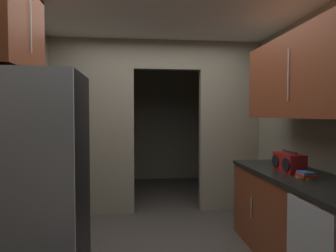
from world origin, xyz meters
name	(u,v)px	position (x,y,z in m)	size (l,w,h in m)	color
kitchen_overhead_slab	(165,13)	(0.00, 0.47, 2.59)	(3.50, 7.10, 0.06)	silver
kitchen_partition	(154,122)	(-0.05, 1.55, 1.36)	(3.10, 0.12, 2.56)	gray
adjoining_room_shell	(152,124)	(0.00, 3.17, 1.28)	(3.10, 2.35, 2.56)	gray
refrigerator	(35,185)	(-1.14, -0.38, 0.90)	(0.75, 0.74, 1.79)	black
lower_cabinet_run	(304,224)	(1.21, -0.30, 0.45)	(0.67, 2.07, 0.89)	brown
upper_cabinet_counterside	(307,75)	(1.21, -0.30, 1.82)	(0.36, 1.86, 0.79)	brown
upper_cabinet_fridgeside	(7,26)	(-1.37, -0.28, 2.18)	(0.36, 0.83, 0.71)	brown
boombox	(289,163)	(1.18, -0.07, 0.98)	(0.19, 0.35, 0.21)	maroon
book_stack	(306,175)	(1.18, -0.38, 0.92)	(0.13, 0.17, 0.06)	gold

